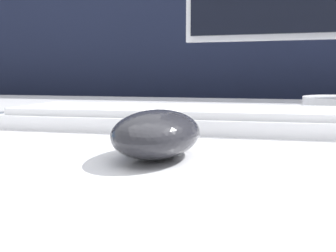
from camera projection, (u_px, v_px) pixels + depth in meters
The scene contains 3 objects.
partition_panel at pixel (236, 143), 1.22m from camera, with size 5.00×0.03×1.14m.
computer_mouse_near at pixel (157, 133), 0.30m from camera, with size 0.07×0.11×0.04m.
keyboard at pixel (191, 118), 0.46m from camera, with size 0.45×0.15×0.02m.
Camera 1 is at (0.12, -0.48, 0.78)m, focal length 42.00 mm.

